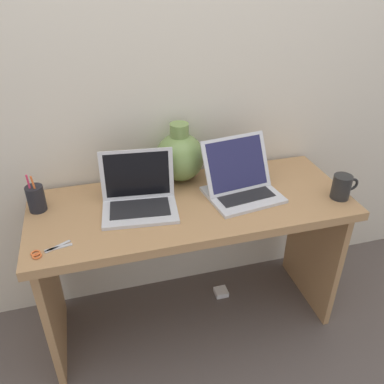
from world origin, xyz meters
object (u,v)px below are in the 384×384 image
Objects in this scene: coffee_mug at (342,187)px; scissors at (44,252)px; pen_cup at (36,198)px; laptop_left at (139,193)px; laptop_right at (240,180)px; green_vase at (180,156)px; power_brick at (221,292)px.

scissors is (-1.25, -0.05, -0.05)m from coffee_mug.
pen_cup is 0.30m from scissors.
pen_cup is at bearing 169.04° from coffee_mug.
laptop_left is 0.88m from coffee_mug.
scissors is (0.03, -0.30, -0.05)m from pen_cup.
green_vase is at bearing 138.65° from laptop_right.
pen_cup is at bearing 96.54° from scissors.
laptop_right is 0.78m from power_brick.
pen_cup is (-0.64, -0.11, -0.06)m from green_vase.
laptop_right is at bearing -74.39° from power_brick.
laptop_left is 0.98× the size of laptop_right.
laptop_left is at bearing -169.46° from power_brick.
green_vase is 0.73m from coffee_mug.
coffee_mug is 0.91m from power_brick.
green_vase is 0.74m from scissors.
laptop_left is 0.88m from power_brick.
scissors is at bearing -150.49° from laptop_left.
laptop_right is 0.44m from coffee_mug.
laptop_left is 0.44m from scissors.
coffee_mug is 0.72× the size of pen_cup.
laptop_right reaches higher than scissors.
coffee_mug is 1.76× the size of power_brick.
laptop_left is 1.20× the size of green_vase.
laptop_left is 0.42m from pen_cup.
green_vase is at bearing 9.33° from pen_cup.
green_vase is 0.86m from power_brick.
laptop_left is 2.26× the size of scissors.
power_brick is (0.20, -0.11, -0.83)m from green_vase.
green_vase is at bearing 151.12° from coffee_mug.
pen_cup reaches higher than power_brick.
coffee_mug is at bearing -11.03° from laptop_left.
laptop_right reaches higher than power_brick.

